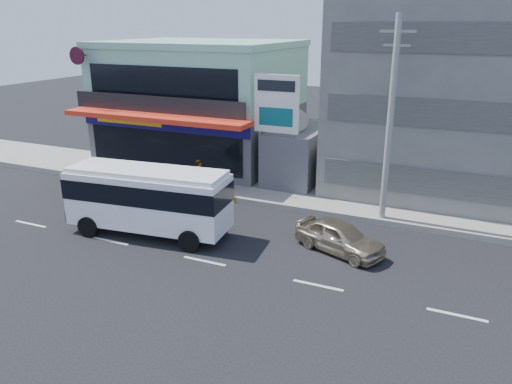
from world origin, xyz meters
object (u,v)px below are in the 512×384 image
Objects in this scene: minibus at (148,196)px; sedan at (339,237)px; motorcycle_rider at (200,187)px; shop_building at (202,106)px; satellite_dish at (295,129)px; utility_pole_near at (390,121)px; concrete_building at (490,71)px; billboard at (276,111)px.

minibus is 1.90× the size of sedan.
sedan is 1.76× the size of motorcycle_rider.
satellite_dish is at bearing -20.21° from shop_building.
utility_pole_near is at bearing 6.68° from sedan.
satellite_dish is at bearing 47.88° from motorcycle_rider.
sedan is at bearing -104.62° from utility_pole_near.
utility_pole_near is at bearing -25.06° from shop_building.
concrete_building reaches higher than sedan.
shop_building is 8.27× the size of satellite_dish.
billboard is at bearing 66.77° from minibus.
shop_building is 0.77× the size of concrete_building.
sedan is (12.92, -10.68, -3.29)m from shop_building.
utility_pole_near reaches higher than satellite_dish.
concrete_building is at bearing 21.80° from satellite_dish.
satellite_dish reaches higher than sedan.
minibus is (-9.81, -5.90, -3.24)m from utility_pole_near.
concrete_building reaches higher than billboard.
billboard reaches higher than motorcycle_rider.
motorcycle_rider is (4.00, -7.37, -3.22)m from shop_building.
motorcycle_rider is (-3.50, -2.62, -4.15)m from billboard.
minibus is at bearing 122.73° from sedan.
motorcycle_rider is (-4.00, -4.42, -2.80)m from satellite_dish.
concrete_building is 14.25m from sedan.
concrete_building is 2.32× the size of billboard.
sedan is at bearing -20.37° from motorcycle_rider.
utility_pole_near is 1.27× the size of minibus.
motorcycle_rider is at bearing 92.19° from minibus.
sedan is at bearing 11.42° from minibus.
billboard is 8.90m from minibus.
shop_building is 15.50m from utility_pole_near.
minibus reaches higher than sedan.
concrete_building is 12.17m from billboard.
utility_pole_near is (-4.00, -7.60, -1.85)m from concrete_building.
concrete_building is 8.79m from utility_pole_near.
shop_building is at bearing 147.68° from billboard.
minibus is at bearing -148.97° from utility_pole_near.
satellite_dish reaches higher than minibus.
satellite_dish reaches higher than motorcycle_rider.
shop_building reaches higher than minibus.
motorcycle_rider is at bearing -61.51° from shop_building.
sedan is at bearing -39.58° from shop_building.
utility_pole_near is 6.17m from sedan.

